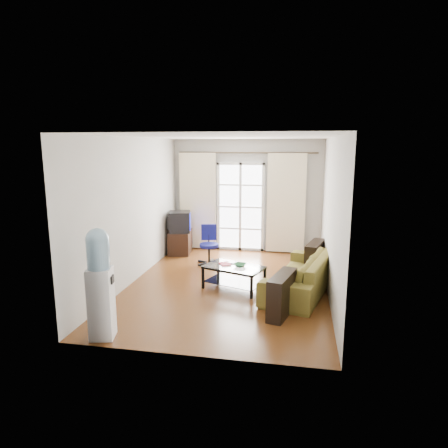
# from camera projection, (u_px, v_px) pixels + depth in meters

# --- Properties ---
(floor) EXTENTS (5.20, 5.20, 0.00)m
(floor) POSITION_uv_depth(u_px,v_px,m) (228.00, 285.00, 7.43)
(floor) COLOR brown
(floor) RESTS_ON ground
(ceiling) EXTENTS (5.20, 5.20, 0.00)m
(ceiling) POSITION_uv_depth(u_px,v_px,m) (228.00, 137.00, 6.91)
(ceiling) COLOR white
(ceiling) RESTS_ON wall_back
(wall_back) EXTENTS (3.60, 0.02, 2.70)m
(wall_back) POSITION_uv_depth(u_px,v_px,m) (247.00, 196.00, 9.68)
(wall_back) COLOR beige
(wall_back) RESTS_ON floor
(wall_front) EXTENTS (3.60, 0.02, 2.70)m
(wall_front) POSITION_uv_depth(u_px,v_px,m) (189.00, 250.00, 4.67)
(wall_front) COLOR beige
(wall_front) RESTS_ON floor
(wall_left) EXTENTS (0.02, 5.20, 2.70)m
(wall_left) POSITION_uv_depth(u_px,v_px,m) (134.00, 210.00, 7.50)
(wall_left) COLOR beige
(wall_left) RESTS_ON floor
(wall_right) EXTENTS (0.02, 5.20, 2.70)m
(wall_right) POSITION_uv_depth(u_px,v_px,m) (331.00, 217.00, 6.84)
(wall_right) COLOR beige
(wall_right) RESTS_ON floor
(french_door) EXTENTS (1.16, 0.06, 2.15)m
(french_door) POSITION_uv_depth(u_px,v_px,m) (240.00, 207.00, 9.70)
(french_door) COLOR white
(french_door) RESTS_ON wall_back
(curtain_rod) EXTENTS (3.30, 0.04, 0.04)m
(curtain_rod) POSITION_uv_depth(u_px,v_px,m) (247.00, 153.00, 9.38)
(curtain_rod) COLOR #4C3F2D
(curtain_rod) RESTS_ON wall_back
(curtain_left) EXTENTS (0.90, 0.07, 2.35)m
(curtain_left) POSITION_uv_depth(u_px,v_px,m) (198.00, 201.00, 9.81)
(curtain_left) COLOR #F8ECC7
(curtain_left) RESTS_ON curtain_rod
(curtain_right) EXTENTS (0.90, 0.07, 2.35)m
(curtain_right) POSITION_uv_depth(u_px,v_px,m) (286.00, 204.00, 9.42)
(curtain_right) COLOR #F8ECC7
(curtain_right) RESTS_ON curtain_rod
(radiator) EXTENTS (0.64, 0.12, 0.64)m
(radiator) POSITION_uv_depth(u_px,v_px,m) (279.00, 239.00, 9.63)
(radiator) COLOR gray
(radiator) RESTS_ON floor
(sofa) EXTENTS (2.63, 1.93, 0.65)m
(sofa) POSITION_uv_depth(u_px,v_px,m) (301.00, 273.00, 7.07)
(sofa) COLOR brown
(sofa) RESTS_ON floor
(coffee_table) EXTENTS (1.18, 0.91, 0.42)m
(coffee_table) POSITION_uv_depth(u_px,v_px,m) (234.00, 274.00, 7.18)
(coffee_table) COLOR silver
(coffee_table) RESTS_ON floor
(bowl) EXTENTS (0.30, 0.30, 0.05)m
(bowl) POSITION_uv_depth(u_px,v_px,m) (240.00, 265.00, 7.13)
(bowl) COLOR #338C35
(bowl) RESTS_ON coffee_table
(book) EXTENTS (0.38, 0.39, 0.02)m
(book) POSITION_uv_depth(u_px,v_px,m) (220.00, 264.00, 7.22)
(book) COLOR #B03215
(book) RESTS_ON coffee_table
(remote) EXTENTS (0.16, 0.09, 0.02)m
(remote) POSITION_uv_depth(u_px,v_px,m) (231.00, 263.00, 7.29)
(remote) COLOR black
(remote) RESTS_ON coffee_table
(tv_stand) EXTENTS (0.59, 0.80, 0.54)m
(tv_stand) POSITION_uv_depth(u_px,v_px,m) (180.00, 242.00, 9.59)
(tv_stand) COLOR black
(tv_stand) RESTS_ON floor
(crt_tv) EXTENTS (0.61, 0.62, 0.48)m
(crt_tv) POSITION_uv_depth(u_px,v_px,m) (179.00, 222.00, 9.42)
(crt_tv) COLOR black
(crt_tv) RESTS_ON tv_stand
(task_chair) EXTENTS (0.70, 0.70, 0.85)m
(task_chair) POSITION_uv_depth(u_px,v_px,m) (209.00, 253.00, 8.71)
(task_chair) COLOR black
(task_chair) RESTS_ON floor
(water_cooler) EXTENTS (0.37, 0.37, 1.51)m
(water_cooler) POSITION_uv_depth(u_px,v_px,m) (100.00, 282.00, 5.25)
(water_cooler) COLOR white
(water_cooler) RESTS_ON floor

